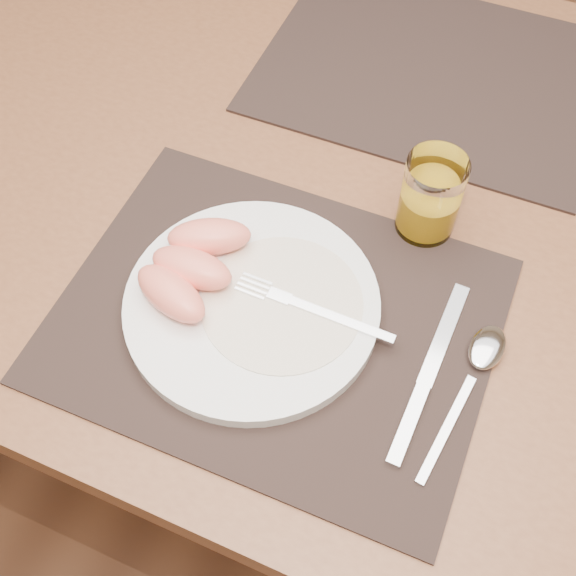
# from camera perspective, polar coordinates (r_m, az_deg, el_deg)

# --- Properties ---
(ground) EXTENTS (5.00, 5.00, 0.00)m
(ground) POSITION_cam_1_polar(r_m,az_deg,el_deg) (1.53, 3.55, -10.64)
(ground) COLOR brown
(ground) RESTS_ON ground
(table) EXTENTS (1.40, 0.90, 0.75)m
(table) POSITION_cam_1_polar(r_m,az_deg,el_deg) (0.95, 5.65, 5.00)
(table) COLOR brown
(table) RESTS_ON ground
(placemat_near) EXTENTS (0.45, 0.35, 0.00)m
(placemat_near) POSITION_cam_1_polar(r_m,az_deg,el_deg) (0.76, -0.99, -2.50)
(placemat_near) COLOR black
(placemat_near) RESTS_ON table
(placemat_far) EXTENTS (0.45, 0.35, 0.00)m
(placemat_far) POSITION_cam_1_polar(r_m,az_deg,el_deg) (1.04, 11.30, 16.43)
(placemat_far) COLOR black
(placemat_far) RESTS_ON table
(plate) EXTENTS (0.27, 0.27, 0.02)m
(plate) POSITION_cam_1_polar(r_m,az_deg,el_deg) (0.76, -2.86, -1.33)
(plate) COLOR white
(plate) RESTS_ON placemat_near
(plate_dressing) EXTENTS (0.17, 0.17, 0.00)m
(plate_dressing) POSITION_cam_1_polar(r_m,az_deg,el_deg) (0.75, -0.49, -1.15)
(plate_dressing) COLOR white
(plate_dressing) RESTS_ON plate
(fork) EXTENTS (0.17, 0.02, 0.00)m
(fork) POSITION_cam_1_polar(r_m,az_deg,el_deg) (0.75, 1.00, -1.31)
(fork) COLOR silver
(fork) RESTS_ON plate
(knife) EXTENTS (0.02, 0.22, 0.01)m
(knife) POSITION_cam_1_polar(r_m,az_deg,el_deg) (0.73, 10.68, -7.53)
(knife) COLOR silver
(knife) RESTS_ON placemat_near
(spoon) EXTENTS (0.05, 0.19, 0.01)m
(spoon) POSITION_cam_1_polar(r_m,az_deg,el_deg) (0.76, 15.03, -5.43)
(spoon) COLOR silver
(spoon) RESTS_ON placemat_near
(juice_glass) EXTENTS (0.07, 0.07, 0.10)m
(juice_glass) POSITION_cam_1_polar(r_m,az_deg,el_deg) (0.81, 11.15, 6.89)
(juice_glass) COLOR white
(juice_glass) RESTS_ON placemat_near
(grapefruit_wedges) EXTENTS (0.10, 0.16, 0.04)m
(grapefruit_wedges) POSITION_cam_1_polar(r_m,az_deg,el_deg) (0.76, -7.67, 1.78)
(grapefruit_wedges) COLOR #FF8368
(grapefruit_wedges) RESTS_ON plate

